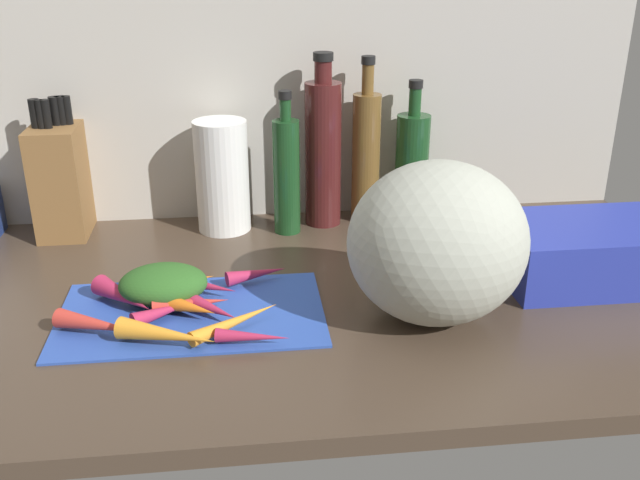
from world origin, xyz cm
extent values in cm
cube|color=#47382B|center=(0.00, 0.00, -1.50)|extent=(170.00, 80.00, 3.00)
cube|color=#BCB7AD|center=(0.00, 38.50, 30.00)|extent=(170.00, 3.00, 60.00)
cube|color=#2D51B7|center=(-7.08, -7.05, 0.40)|extent=(42.16, 25.08, 0.80)
cone|color=orange|center=(0.16, -13.42, 1.99)|extent=(14.47, 11.45, 2.38)
cone|color=#B2264C|center=(2.42, -18.15, 1.88)|extent=(11.20, 4.24, 2.16)
cone|color=orange|center=(-7.84, -8.70, 2.53)|extent=(11.15, 8.71, 3.45)
cone|color=red|center=(-20.45, -12.71, 2.33)|extent=(14.19, 8.61, 3.05)
cone|color=#B2264C|center=(-5.26, -1.05, 2.15)|extent=(12.01, 7.89, 2.71)
cone|color=orange|center=(-10.20, 0.27, 2.35)|extent=(14.26, 7.21, 3.10)
cone|color=orange|center=(-10.06, -17.12, 2.50)|extent=(15.41, 8.88, 3.40)
cone|color=red|center=(-7.03, -7.27, 2.26)|extent=(12.22, 3.84, 2.93)
cone|color=#B2264C|center=(-3.72, -9.28, 2.14)|extent=(9.17, 8.88, 2.69)
cone|color=#B2264C|center=(-11.01, -9.04, 2.07)|extent=(10.48, 7.64, 2.55)
cone|color=#B2264C|center=(-17.84, -4.35, 2.57)|extent=(11.64, 12.12, 3.54)
cone|color=#B2264C|center=(3.72, 2.64, 2.10)|extent=(11.06, 5.69, 2.59)
ellipsoid|color=#2D6023|center=(-11.62, -3.04, 3.83)|extent=(14.34, 11.03, 6.07)
ellipsoid|color=#B2B7A8|center=(31.09, -12.00, 12.77)|extent=(27.76, 25.62, 25.54)
cube|color=brown|center=(-33.96, 31.12, 11.08)|extent=(9.43, 13.38, 22.16)
cylinder|color=black|center=(-36.71, 30.69, 24.91)|extent=(2.09, 2.09, 5.50)
cylinder|color=black|center=(-35.61, 29.98, 24.91)|extent=(1.51, 1.51, 5.50)
cylinder|color=black|center=(-34.51, 30.01, 24.91)|extent=(1.68, 1.68, 5.50)
cylinder|color=black|center=(-33.41, 32.52, 24.91)|extent=(2.09, 2.09, 5.50)
cylinder|color=black|center=(-32.31, 32.83, 24.91)|extent=(2.13, 2.13, 5.50)
cylinder|color=black|center=(-31.21, 32.85, 24.91)|extent=(1.72, 1.72, 5.50)
cylinder|color=white|center=(-1.97, 29.50, 11.38)|extent=(10.73, 10.73, 22.76)
cylinder|color=#19421E|center=(10.86, 26.67, 11.57)|extent=(5.40, 5.40, 23.15)
cylinder|color=#19421E|center=(10.86, 26.67, 25.25)|extent=(2.26, 2.26, 4.19)
cylinder|color=black|center=(10.86, 26.67, 28.14)|extent=(2.59, 2.59, 1.60)
cylinder|color=#471919|center=(18.72, 30.75, 14.76)|extent=(7.48, 7.48, 29.52)
cylinder|color=#471919|center=(18.72, 30.75, 31.66)|extent=(3.49, 3.49, 4.27)
cylinder|color=black|center=(18.72, 30.75, 34.59)|extent=(4.01, 4.01, 1.60)
cylinder|color=brown|center=(27.78, 31.48, 13.44)|extent=(5.86, 5.86, 26.88)
cylinder|color=brown|center=(27.78, 31.48, 29.86)|extent=(2.44, 2.44, 5.96)
cylinder|color=black|center=(27.78, 31.48, 33.63)|extent=(2.81, 2.81, 1.60)
cylinder|color=#19421E|center=(37.69, 31.71, 11.15)|extent=(7.03, 7.03, 22.29)
cylinder|color=#19421E|center=(37.69, 31.71, 25.08)|extent=(2.53, 2.53, 5.58)
cylinder|color=black|center=(37.69, 31.71, 28.68)|extent=(2.91, 2.91, 1.60)
cube|color=#2838AD|center=(61.15, -1.56, 5.14)|extent=(29.28, 19.91, 10.28)
camera|label=1|loc=(1.65, -108.66, 55.50)|focal=39.81mm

